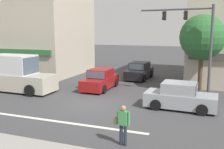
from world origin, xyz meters
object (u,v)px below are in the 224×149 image
Objects in this scene: sedan_crossing_center at (180,97)px; sedan_waiting_far at (139,71)px; street_tree at (202,37)px; box_truck_parked_curbside at (17,75)px; pedestrian_foreground_with_bag at (123,123)px; utility_pole_far_right at (223,34)px; utility_pole_near_left at (43,34)px; traffic_light_mast at (196,36)px; sedan_approaching_near at (100,80)px.

sedan_crossing_center and sedan_waiting_far have the same top height.
box_truck_parked_curbside is (-12.99, -4.34, -2.81)m from street_tree.
utility_pole_far_right is at bearing 73.30° from pedestrian_foreground_with_bag.
utility_pole_near_left is 15.52m from utility_pole_far_right.
utility_pole_near_left reaches higher than traffic_light_mast.
pedestrian_foreground_with_bag is at bearing -104.34° from traffic_light_mast.
street_tree reaches higher than sedan_approaching_near.
sedan_crossing_center is at bearing -21.44° from utility_pole_near_left.
sedan_approaching_near is 0.98× the size of sedan_waiting_far.
street_tree is 3.33m from utility_pole_far_right.
sedan_approaching_near is 2.46× the size of pedestrian_foreground_with_bag.
sedan_crossing_center is 9.68m from sedan_waiting_far.
box_truck_parked_curbside is at bearing 149.27° from pedestrian_foreground_with_bag.
sedan_waiting_far is at bearing 22.55° from utility_pole_near_left.
utility_pole_near_left is at bearing 135.84° from pedestrian_foreground_with_bag.
utility_pole_near_left is 1.45× the size of box_truck_parked_curbside.
box_truck_parked_curbside is at bearing -161.54° from street_tree.
sedan_crossing_center is at bearing -26.55° from sedan_approaching_near.
utility_pole_near_left reaches higher than utility_pole_far_right.
traffic_light_mast is (-0.36, -1.88, 0.11)m from street_tree.
traffic_light_mast reaches higher than sedan_crossing_center.
utility_pole_far_right is 1.45× the size of box_truck_parked_curbside.
utility_pole_near_left is 1.32× the size of traffic_light_mast.
utility_pole_far_right is 5.20m from traffic_light_mast.
sedan_crossing_center is at bearing -101.21° from street_tree.
sedan_waiting_far is (7.42, 8.16, -0.54)m from box_truck_parked_curbside.
utility_pole_near_left is 1.99× the size of sedan_approaching_near.
utility_pole_far_right reaches higher than sedan_approaching_near.
sedan_approaching_near is at bearing 176.43° from traffic_light_mast.
utility_pole_far_right is at bearing 69.25° from traffic_light_mast.
pedestrian_foreground_with_bag is (-2.21, -8.65, -3.22)m from traffic_light_mast.
utility_pole_near_left is 1.97× the size of sedan_crossing_center.
sedan_crossing_center is at bearing -1.57° from box_truck_parked_curbside.
traffic_light_mast is 9.49m from pedestrian_foreground_with_bag.
box_truck_parked_curbside reaches higher than sedan_crossing_center.
box_truck_parked_curbside is at bearing -153.18° from utility_pole_far_right.
traffic_light_mast is 1.48× the size of sedan_waiting_far.
street_tree is 1.36× the size of sedan_waiting_far.
box_truck_parked_curbside is 12.12m from pedestrian_foreground_with_bag.
street_tree is 1.92m from traffic_light_mast.
street_tree is 0.92× the size of traffic_light_mast.
sedan_crossing_center is at bearing -101.43° from traffic_light_mast.
utility_pole_far_right reaches higher than sedan_waiting_far.
sedan_waiting_far is at bearing 132.38° from traffic_light_mast.
box_truck_parked_curbside is 11.04m from sedan_waiting_far.
utility_pole_far_right is 1.95× the size of sedan_waiting_far.
sedan_crossing_center is 0.99× the size of sedan_waiting_far.
traffic_light_mast is at bearing -100.88° from street_tree.
sedan_crossing_center is (12.06, -0.33, -0.54)m from box_truck_parked_curbside.
pedestrian_foreground_with_bag is at bearing -30.73° from box_truck_parked_curbside.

